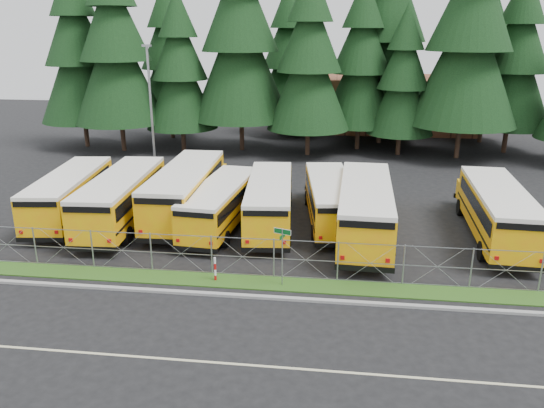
{
  "coord_description": "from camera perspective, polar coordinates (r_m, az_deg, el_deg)",
  "views": [
    {
      "loc": [
        1.74,
        -23.73,
        11.3
      ],
      "look_at": [
        -1.71,
        4.0,
        2.03
      ],
      "focal_mm": 35.0,
      "sensor_mm": 36.0,
      "label": 1
    }
  ],
  "objects": [
    {
      "name": "ground",
      "position": [
        26.34,
        2.64,
        -7.07
      ],
      "size": [
        120.0,
        120.0,
        0.0
      ],
      "primitive_type": "plane",
      "color": "black",
      "rests_on": "ground"
    },
    {
      "name": "curb",
      "position": [
        23.56,
        2.03,
        -10.15
      ],
      "size": [
        50.0,
        0.25,
        0.12
      ],
      "primitive_type": "cube",
      "color": "gray",
      "rests_on": "ground"
    },
    {
      "name": "grass_verge",
      "position": [
        24.81,
        2.32,
        -8.68
      ],
      "size": [
        50.0,
        1.4,
        0.06
      ],
      "primitive_type": "cube",
      "color": "#284F16",
      "rests_on": "ground"
    },
    {
      "name": "road_lane_line",
      "position": [
        19.45,
        0.66,
        -17.15
      ],
      "size": [
        50.0,
        0.12,
        0.01
      ],
      "primitive_type": "cube",
      "color": "beige",
      "rests_on": "ground"
    },
    {
      "name": "chainlink_fence",
      "position": [
        25.02,
        2.49,
        -5.98
      ],
      "size": [
        44.0,
        0.1,
        2.0
      ],
      "primitive_type": null,
      "color": "#909498",
      "rests_on": "ground"
    },
    {
      "name": "brick_building",
      "position": [
        64.41,
        11.02,
        10.62
      ],
      "size": [
        22.0,
        10.0,
        6.0
      ],
      "primitive_type": "cube",
      "color": "brown",
      "rests_on": "ground"
    },
    {
      "name": "bus_0",
      "position": [
        35.17,
        -20.66,
        0.89
      ],
      "size": [
        3.9,
        11.32,
        2.91
      ],
      "primitive_type": null,
      "rotation": [
        0.0,
        0.0,
        0.12
      ],
      "color": "#F7BD07",
      "rests_on": "ground"
    },
    {
      "name": "bus_1",
      "position": [
        33.14,
        -15.62,
        0.53
      ],
      "size": [
        3.47,
        11.9,
        3.08
      ],
      "primitive_type": null,
      "rotation": [
        0.0,
        0.0,
        0.06
      ],
      "color": "#F7BD07",
      "rests_on": "ground"
    },
    {
      "name": "bus_2",
      "position": [
        33.45,
        -9.1,
        1.28
      ],
      "size": [
        3.11,
        12.33,
        3.22
      ],
      "primitive_type": null,
      "rotation": [
        0.0,
        0.0,
        0.02
      ],
      "color": "#F7BD07",
      "rests_on": "ground"
    },
    {
      "name": "bus_3",
      "position": [
        31.53,
        -5.37,
        -0.09
      ],
      "size": [
        3.41,
        10.61,
        2.73
      ],
      "primitive_type": null,
      "rotation": [
        0.0,
        0.0,
        -0.09
      ],
      "color": "#F7BD07",
      "rests_on": "ground"
    },
    {
      "name": "bus_4",
      "position": [
        31.57,
        -0.23,
        0.16
      ],
      "size": [
        3.52,
        11.17,
        2.88
      ],
      "primitive_type": null,
      "rotation": [
        0.0,
        0.0,
        0.09
      ],
      "color": "#F7BD07",
      "rests_on": "ground"
    },
    {
      "name": "bus_5",
      "position": [
        32.25,
        6.16,
        0.34
      ],
      "size": [
        3.73,
        10.8,
        2.77
      ],
      "primitive_type": null,
      "rotation": [
        0.0,
        0.0,
        0.12
      ],
      "color": "#F7BD07",
      "rests_on": "ground"
    },
    {
      "name": "bus_6",
      "position": [
        30.22,
        9.96,
        -0.67
      ],
      "size": [
        3.31,
        12.26,
        3.19
      ],
      "primitive_type": null,
      "rotation": [
        0.0,
        0.0,
        -0.04
      ],
      "color": "#F7BD07",
      "rests_on": "ground"
    },
    {
      "name": "bus_east",
      "position": [
        32.11,
        22.89,
        -0.88
      ],
      "size": [
        3.34,
        11.73,
        3.04
      ],
      "primitive_type": null,
      "rotation": [
        0.0,
        0.0,
        -0.05
      ],
      "color": "#F7BD07",
      "rests_on": "ground"
    },
    {
      "name": "street_sign",
      "position": [
        23.94,
        1.12,
        -4.42
      ],
      "size": [
        0.8,
        0.53,
        2.81
      ],
      "color": "#909498",
      "rests_on": "ground"
    },
    {
      "name": "striped_bollard",
      "position": [
        25.09,
        -6.14,
        -7.01
      ],
      "size": [
        0.11,
        0.11,
        1.2
      ],
      "primitive_type": "cylinder",
      "color": "#B20C0C",
      "rests_on": "ground"
    },
    {
      "name": "light_standard",
      "position": [
        44.2,
        -12.89,
        10.36
      ],
      "size": [
        0.7,
        0.35,
        10.14
      ],
      "color": "#909498",
      "rests_on": "ground"
    },
    {
      "name": "conifer_0",
      "position": [
        55.94,
        -20.17,
        14.73
      ],
      "size": [
        7.96,
        7.96,
        17.61
      ],
      "primitive_type": null,
      "color": "black",
      "rests_on": "ground"
    },
    {
      "name": "conifer_1",
      "position": [
        52.77,
        -16.49,
        15.54
      ],
      "size": [
        8.47,
        8.47,
        18.74
      ],
      "primitive_type": null,
      "color": "black",
      "rests_on": "ground"
    },
    {
      "name": "conifer_2",
      "position": [
        51.69,
        -9.88,
        13.86
      ],
      "size": [
        6.77,
        6.77,
        14.97
      ],
      "primitive_type": null,
      "color": "black",
      "rests_on": "ground"
    },
    {
      "name": "conifer_3",
      "position": [
        51.12,
        -3.45,
        17.18
      ],
      "size": [
        9.3,
        9.3,
        20.57
      ],
      "primitive_type": null,
      "color": "black",
      "rests_on": "ground"
    },
    {
      "name": "conifer_4",
      "position": [
        49.07,
        4.02,
        14.94
      ],
      "size": [
        7.61,
        7.61,
        16.83
      ],
      "primitive_type": null,
      "color": "black",
      "rests_on": "ground"
    },
    {
      "name": "conifer_5",
      "position": [
        52.24,
        9.56,
        14.55
      ],
      "size": [
        7.29,
        7.29,
        16.11
      ],
      "primitive_type": null,
      "color": "black",
      "rests_on": "ground"
    },
    {
      "name": "conifer_6",
      "position": [
        50.57,
        13.92,
        12.68
      ],
      "size": [
        6.11,
        6.11,
        13.51
      ],
      "primitive_type": null,
      "color": "black",
      "rests_on": "ground"
    },
    {
      "name": "conifer_7",
      "position": [
        50.54,
        20.46,
        16.32
      ],
      "size": [
        9.47,
        9.47,
        20.94
      ],
      "primitive_type": null,
      "color": "black",
      "rests_on": "ground"
    },
    {
      "name": "conifer_8",
      "position": [
        54.68,
        24.74,
        13.58
      ],
      "size": [
        7.49,
        7.49,
        16.57
      ],
      "primitive_type": null,
      "color": "black",
      "rests_on": "ground"
    },
    {
      "name": "conifer_10",
      "position": [
        58.2,
        -11.08,
        14.86
      ],
      "size": [
        7.31,
        7.31,
        16.17
      ],
      "primitive_type": null,
      "color": "black",
      "rests_on": "ground"
    },
    {
      "name": "conifer_11",
      "position": [
        58.8,
        1.77,
        15.19
      ],
      "size": [
        7.29,
        7.29,
        16.13
      ],
      "primitive_type": null,
      "color": "black",
      "rests_on": "ground"
    },
    {
      "name": "conifer_12",
      "position": [
        55.51,
        12.12,
        17.81
      ],
      "size": [
        10.07,
        10.07,
        22.28
      ],
      "primitive_type": null,
      "color": "black",
      "rests_on": "ground"
    },
    {
      "name": "conifer_13",
      "position": [
        58.98,
        22.23,
        13.19
      ],
      "size": [
        6.64,
        6.64,
        14.67
      ],
      "primitive_type": null,
      "color": "black",
      "rests_on": "ground"
    }
  ]
}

